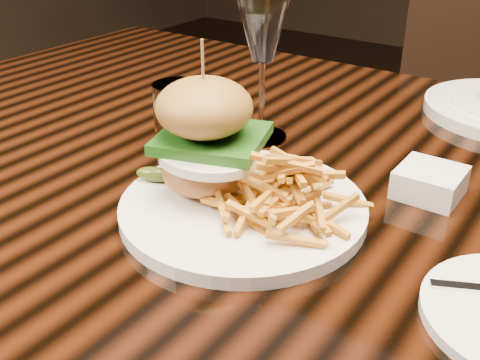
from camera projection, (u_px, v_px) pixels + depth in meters
The scene contains 5 objects.
dining_table at pixel (343, 231), 0.72m from camera, with size 1.60×0.90×0.75m.
burger_plate at pixel (240, 173), 0.59m from camera, with size 0.27×0.27×0.18m.
ramekin at pixel (430, 182), 0.64m from camera, with size 0.07×0.07×0.03m, color white.
wine_glass at pixel (263, 30), 0.72m from camera, with size 0.08×0.08×0.21m.
water_tumbler at pixel (178, 116), 0.75m from camera, with size 0.06×0.06×0.09m, color white.
Camera 1 is at (0.24, -0.57, 1.07)m, focal length 42.00 mm.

